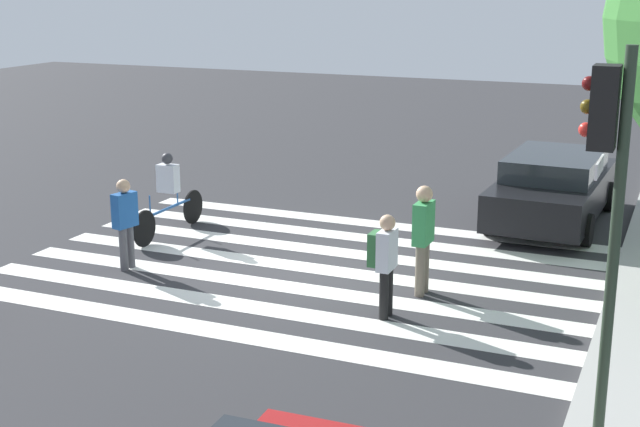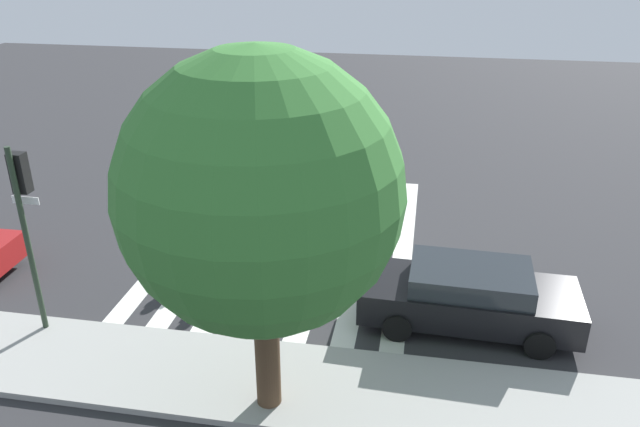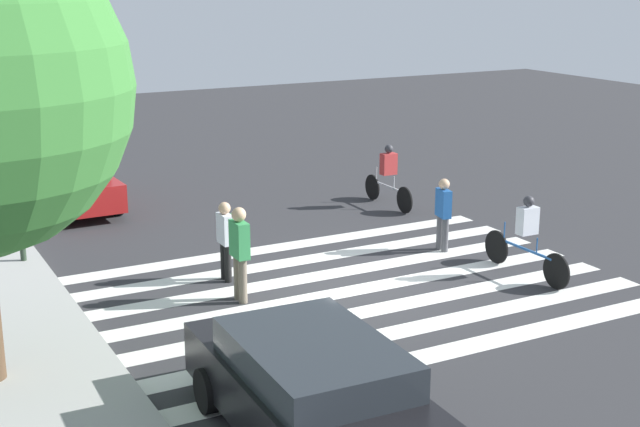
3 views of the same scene
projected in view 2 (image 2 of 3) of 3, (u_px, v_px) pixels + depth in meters
name	position (u px, v px, depth m)	size (l,w,h in m)	color
ground_plane	(293.00, 240.00, 18.00)	(60.00, 60.00, 0.00)	#2D2D30
sidewalk_curb	(227.00, 377.00, 12.37)	(36.00, 2.50, 0.14)	#9E9E99
crosswalk_stripes	(293.00, 240.00, 18.00)	(6.86, 10.00, 0.01)	silver
traffic_light	(24.00, 205.00, 12.74)	(0.60, 0.50, 4.32)	#283828
street_tree	(261.00, 193.00, 9.90)	(4.64, 4.64, 6.68)	#4C3826
pedestrian_adult_tall_backpack	(254.00, 242.00, 15.68)	(0.50, 0.27, 1.79)	#6B6051
pedestrian_adult_yellow_jacket	(212.00, 237.00, 16.11)	(0.44, 0.37, 1.59)	black
pedestrian_child_with_backpack	(273.00, 173.00, 20.42)	(0.48, 0.29, 1.61)	#4C4C51
cyclist_near_curb	(175.00, 157.00, 21.94)	(2.25, 0.40, 1.63)	black
cyclist_far_lane	(340.00, 173.00, 20.53)	(2.49, 0.40, 1.65)	black
car_parked_dark_suv	(469.00, 295.00, 13.85)	(4.82, 2.19, 1.45)	black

